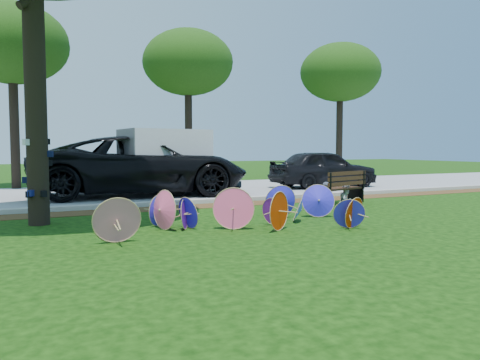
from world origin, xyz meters
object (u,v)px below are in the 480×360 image
object	(u,v)px
cargo_trailer	(166,158)
parasol_pile	(236,210)
park_bench	(338,188)
black_van	(141,166)
dark_pickup	(323,169)
person_right	(347,184)
person_left	(328,183)

from	to	relation	value
cargo_trailer	parasol_pile	bearing A→B (deg)	-102.00
parasol_pile	park_bench	distance (m)	5.19
black_van	dark_pickup	distance (m)	7.67
parasol_pile	dark_pickup	distance (m)	10.61
black_van	person_right	world-z (taller)	black_van
person_left	person_right	bearing A→B (deg)	-12.52
parasol_pile	person_left	size ratio (longest dim) A/B	4.56
person_left	black_van	bearing A→B (deg)	118.95
black_van	person_left	size ratio (longest dim) A/B	5.81
dark_pickup	park_bench	bearing A→B (deg)	150.42
person_right	parasol_pile	bearing A→B (deg)	-169.48
black_van	person_left	xyz separation A→B (m)	(4.30, -4.86, -0.39)
black_van	dark_pickup	xyz separation A→B (m)	(7.66, 0.00, -0.24)
park_bench	person_right	xyz separation A→B (m)	(0.35, 0.05, 0.10)
cargo_trailer	person_right	world-z (taller)	cargo_trailer
black_van	cargo_trailer	world-z (taller)	cargo_trailer
dark_pickup	person_right	bearing A→B (deg)	153.23
black_van	person_left	world-z (taller)	black_van
parasol_pile	person_right	distance (m)	5.53
person_left	person_right	distance (m)	0.70
dark_pickup	cargo_trailer	world-z (taller)	cargo_trailer
parasol_pile	black_van	world-z (taller)	black_van
cargo_trailer	park_bench	distance (m)	6.15
dark_pickup	cargo_trailer	bearing A→B (deg)	93.42
person_right	cargo_trailer	bearing A→B (deg)	114.43
person_right	black_van	bearing A→B (deg)	118.52
person_left	parasol_pile	bearing A→B (deg)	-160.93
park_bench	person_left	distance (m)	0.39
parasol_pile	park_bench	bearing A→B (deg)	29.10
parasol_pile	dark_pickup	xyz separation A→B (m)	(7.56, 7.44, 0.40)
park_bench	black_van	bearing A→B (deg)	117.35
person_left	person_right	world-z (taller)	person_left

